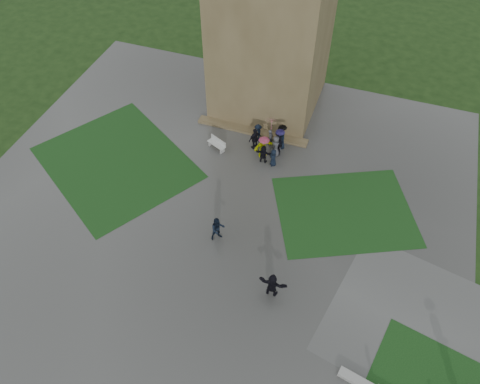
% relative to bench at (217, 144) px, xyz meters
% --- Properties ---
extents(ground, '(120.00, 120.00, 0.00)m').
position_rel_bench_xyz_m(ground, '(1.94, -7.95, -0.49)').
color(ground, black).
extents(plaza, '(34.00, 34.00, 0.02)m').
position_rel_bench_xyz_m(plaza, '(1.94, -5.95, -0.48)').
color(plaza, '#393937').
rests_on(plaza, ground).
extents(lawn_inset_left, '(14.10, 13.46, 0.01)m').
position_rel_bench_xyz_m(lawn_inset_left, '(-6.56, -3.95, -0.46)').
color(lawn_inset_left, '#123512').
rests_on(lawn_inset_left, plaza).
extents(lawn_inset_right, '(11.12, 10.15, 0.01)m').
position_rel_bench_xyz_m(lawn_inset_right, '(10.44, -2.95, -0.46)').
color(lawn_inset_right, '#123512').
rests_on(lawn_inset_right, plaza).
extents(tower_plinth, '(9.00, 0.80, 0.22)m').
position_rel_bench_xyz_m(tower_plinth, '(1.94, 2.65, -0.36)').
color(tower_plinth, brown).
rests_on(tower_plinth, plaza).
extents(bench, '(1.62, 1.09, 0.90)m').
position_rel_bench_xyz_m(bench, '(0.00, 0.00, 0.00)').
color(bench, '#B8B8B3').
rests_on(bench, plaza).
extents(visitor_cluster, '(2.93, 3.23, 2.63)m').
position_rel_bench_xyz_m(visitor_cluster, '(3.79, 0.94, 0.61)').
color(visitor_cluster, black).
rests_on(visitor_cluster, plaza).
extents(pedestrian_mid, '(1.04, 0.97, 1.88)m').
position_rel_bench_xyz_m(pedestrian_mid, '(3.11, -7.85, 0.48)').
color(pedestrian_mid, black).
rests_on(pedestrian_mid, plaza).
extents(pedestrian_near, '(1.71, 0.64, 1.83)m').
position_rel_bench_xyz_m(pedestrian_near, '(7.54, -10.56, 0.45)').
color(pedestrian_near, black).
rests_on(pedestrian_near, plaza).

